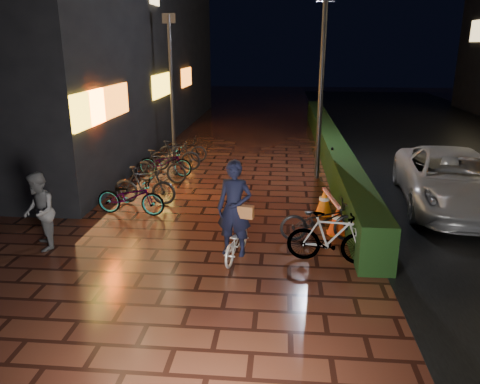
# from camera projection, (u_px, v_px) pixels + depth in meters

# --- Properties ---
(ground) EXTENTS (80.00, 80.00, 0.00)m
(ground) POSITION_uv_depth(u_px,v_px,m) (217.00, 231.00, 10.93)
(ground) COLOR #381911
(ground) RESTS_ON ground
(hedge) EXTENTS (0.70, 20.00, 1.00)m
(hedge) POSITION_uv_depth(u_px,v_px,m) (329.00, 144.00, 18.10)
(hedge) COLOR black
(hedge) RESTS_ON ground
(bystander_person) EXTENTS (0.95, 1.02, 1.67)m
(bystander_person) POSITION_uv_depth(u_px,v_px,m) (39.00, 212.00, 9.75)
(bystander_person) COLOR #59595B
(bystander_person) RESTS_ON ground
(van) EXTENTS (3.04, 5.60, 1.49)m
(van) POSITION_uv_depth(u_px,v_px,m) (452.00, 180.00, 12.39)
(van) COLOR #A0A1A5
(van) RESTS_ON ground
(storefront_block) EXTENTS (12.09, 22.00, 9.00)m
(storefront_block) POSITION_uv_depth(u_px,v_px,m) (44.00, 37.00, 21.31)
(storefront_block) COLOR black
(storefront_block) RESTS_ON ground
(lamp_post_hedge) EXTENTS (0.55, 0.15, 5.77)m
(lamp_post_hedge) POSITION_uv_depth(u_px,v_px,m) (321.00, 79.00, 14.36)
(lamp_post_hedge) COLOR black
(lamp_post_hedge) RESTS_ON ground
(lamp_post_sf) EXTENTS (0.50, 0.14, 5.27)m
(lamp_post_sf) POSITION_uv_depth(u_px,v_px,m) (171.00, 80.00, 17.66)
(lamp_post_sf) COLOR black
(lamp_post_sf) RESTS_ON ground
(cyclist) EXTENTS (0.80, 1.51, 2.06)m
(cyclist) POSITION_uv_depth(u_px,v_px,m) (235.00, 224.00, 9.30)
(cyclist) COLOR silver
(cyclist) RESTS_ON ground
(traffic_barrier) EXTENTS (0.63, 1.73, 0.70)m
(traffic_barrier) POSITION_uv_depth(u_px,v_px,m) (330.00, 210.00, 11.31)
(traffic_barrier) COLOR #FA3E0D
(traffic_barrier) RESTS_ON ground
(cart_assembly) EXTENTS (0.65, 0.61, 1.10)m
(cart_assembly) POSITION_uv_depth(u_px,v_px,m) (339.00, 162.00, 15.09)
(cart_assembly) COLOR black
(cart_assembly) RESTS_ON ground
(parked_bikes_storefront) EXTENTS (2.00, 6.46, 1.05)m
(parked_bikes_storefront) POSITION_uv_depth(u_px,v_px,m) (162.00, 167.00, 14.68)
(parked_bikes_storefront) COLOR black
(parked_bikes_storefront) RESTS_ON ground
(parked_bikes_hedge) EXTENTS (1.94, 1.82, 1.05)m
(parked_bikes_hedge) POSITION_uv_depth(u_px,v_px,m) (325.00, 228.00, 9.81)
(parked_bikes_hedge) COLOR black
(parked_bikes_hedge) RESTS_ON ground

